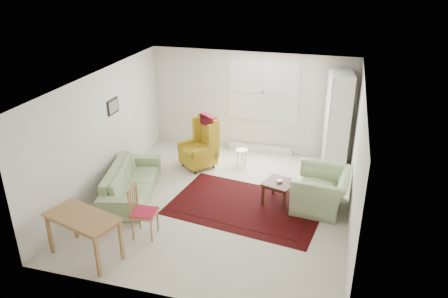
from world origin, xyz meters
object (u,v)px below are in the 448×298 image
(stool, at_px, (242,157))
(desk_chair, at_px, (144,212))
(cabinet, at_px, (337,122))
(sofa, at_px, (131,176))
(desk, at_px, (85,236))
(coffee_table, at_px, (279,192))
(wingback_chair, at_px, (198,143))
(armchair, at_px, (322,187))

(stool, bearing_deg, desk_chair, -106.68)
(stool, distance_m, cabinet, 2.32)
(stool, relative_size, desk_chair, 0.41)
(sofa, bearing_deg, desk, 172.89)
(desk, xyz_separation_m, desk_chair, (0.68, 0.80, 0.09))
(sofa, distance_m, desk_chair, 1.54)
(desk, bearing_deg, cabinet, 49.73)
(coffee_table, relative_size, desk_chair, 0.59)
(cabinet, bearing_deg, wingback_chair, -173.80)
(sofa, xyz_separation_m, desk_chair, (0.89, -1.25, 0.04))
(sofa, height_order, cabinet, cabinet)
(stool, bearing_deg, coffee_table, -52.98)
(wingback_chair, bearing_deg, sofa, -81.17)
(desk, bearing_deg, sofa, 95.74)
(sofa, xyz_separation_m, cabinet, (3.95, 2.37, 0.71))
(armchair, relative_size, cabinet, 0.51)
(desk_chair, bearing_deg, cabinet, -45.43)
(desk_chair, bearing_deg, armchair, -63.58)
(coffee_table, xyz_separation_m, desk, (-2.77, -2.57, 0.16))
(wingback_chair, bearing_deg, desk, -62.43)
(desk, bearing_deg, armchair, 35.80)
(cabinet, height_order, desk_chair, cabinet)
(armchair, bearing_deg, desk_chair, -53.46)
(sofa, xyz_separation_m, desk, (0.21, -2.05, -0.05))
(armchair, height_order, cabinet, cabinet)
(sofa, relative_size, coffee_table, 3.85)
(coffee_table, bearing_deg, sofa, -170.24)
(wingback_chair, relative_size, desk, 1.01)
(cabinet, distance_m, desk, 5.84)
(armchair, relative_size, desk_chair, 1.22)
(armchair, xyz_separation_m, desk, (-3.59, -2.59, -0.07))
(stool, bearing_deg, desk, -112.29)
(sofa, bearing_deg, cabinet, -71.93)
(sofa, height_order, wingback_chair, wingback_chair)
(cabinet, distance_m, desk_chair, 4.79)
(armchair, relative_size, wingback_chair, 0.95)
(sofa, height_order, desk_chair, desk_chair)
(sofa, relative_size, desk, 1.77)
(desk_chair, bearing_deg, coffee_table, -54.94)
(armchair, bearing_deg, desk, -49.30)
(wingback_chair, relative_size, cabinet, 0.54)
(coffee_table, xyz_separation_m, desk_chair, (-2.08, -1.77, 0.25))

